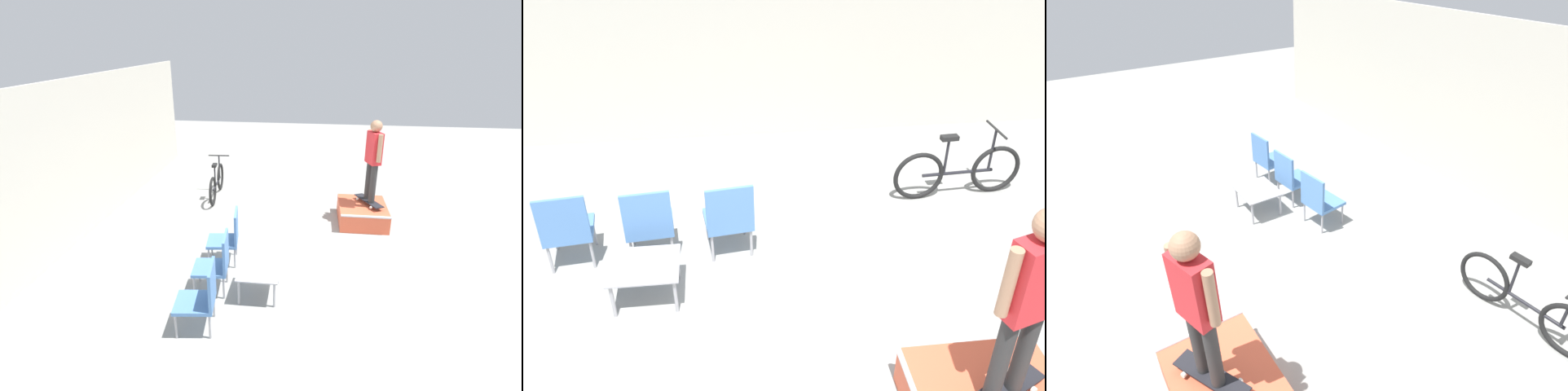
{
  "view_description": "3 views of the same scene",
  "coord_description": "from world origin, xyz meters",
  "views": [
    {
      "loc": [
        -6.45,
        0.11,
        3.68
      ],
      "look_at": [
        0.34,
        0.96,
        1.0
      ],
      "focal_mm": 28.0,
      "sensor_mm": 36.0,
      "label": 1
    },
    {
      "loc": [
        -0.36,
        -3.91,
        4.16
      ],
      "look_at": [
        0.23,
        1.02,
        0.99
      ],
      "focal_mm": 40.0,
      "sensor_mm": 36.0,
      "label": 2
    },
    {
      "loc": [
        4.14,
        -1.67,
        3.97
      ],
      "look_at": [
        0.08,
        0.94,
        0.94
      ],
      "focal_mm": 28.0,
      "sensor_mm": 36.0,
      "label": 3
    }
  ],
  "objects": [
    {
      "name": "ground_plane",
      "position": [
        0.0,
        0.0,
        0.0
      ],
      "size": [
        24.0,
        24.0,
        0.0
      ],
      "primitive_type": "plane",
      "color": "gray"
    },
    {
      "name": "house_wall_back",
      "position": [
        0.0,
        4.45,
        1.5
      ],
      "size": [
        12.0,
        0.06,
        3.0
      ],
      "color": "beige",
      "rests_on": "ground_plane"
    },
    {
      "name": "skate_ramp_box",
      "position": [
        1.63,
        -1.04,
        0.19
      ],
      "size": [
        1.23,
        0.98,
        0.41
      ],
      "color": "#DB5638",
      "rests_on": "ground_plane"
    },
    {
      "name": "skateboard_on_ramp",
      "position": [
        1.66,
        -1.16,
        0.47
      ],
      "size": [
        0.83,
        0.54,
        0.07
      ],
      "rotation": [
        0.0,
        0.0,
        0.46
      ],
      "color": "black",
      "rests_on": "skate_ramp_box"
    },
    {
      "name": "person_skater",
      "position": [
        1.66,
        -1.16,
        1.47
      ],
      "size": [
        0.55,
        0.3,
        1.69
      ],
      "rotation": [
        0.0,
        0.0,
        0.29
      ],
      "color": "#2D2D2D",
      "rests_on": "skateboard_on_ramp"
    },
    {
      "name": "coffee_table",
      "position": [
        -1.23,
        0.79,
        0.37
      ],
      "size": [
        0.71,
        0.62,
        0.42
      ],
      "color": "#9E9EA3",
      "rests_on": "ground_plane"
    },
    {
      "name": "patio_chair_left",
      "position": [
        -2.09,
        1.44,
        0.5
      ],
      "size": [
        0.58,
        0.58,
        0.95
      ],
      "rotation": [
        0.0,
        0.0,
        3.25
      ],
      "color": "#99999E",
      "rests_on": "ground_plane"
    },
    {
      "name": "patio_chair_center",
      "position": [
        -1.22,
        1.43,
        0.5
      ],
      "size": [
        0.57,
        0.57,
        0.95
      ],
      "rotation": [
        0.0,
        0.0,
        3.24
      ],
      "color": "#99999E",
      "rests_on": "ground_plane"
    },
    {
      "name": "patio_chair_right",
      "position": [
        -0.34,
        1.44,
        0.5
      ],
      "size": [
        0.58,
        0.58,
        0.95
      ],
      "rotation": [
        0.0,
        0.0,
        3.27
      ],
      "color": "#99999E",
      "rests_on": "ground_plane"
    },
    {
      "name": "bicycle",
      "position": [
        2.67,
        2.33,
        0.36
      ],
      "size": [
        1.75,
        0.52,
        0.94
      ],
      "rotation": [
        0.0,
        0.0,
        0.05
      ],
      "color": "black",
      "rests_on": "ground_plane"
    }
  ]
}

